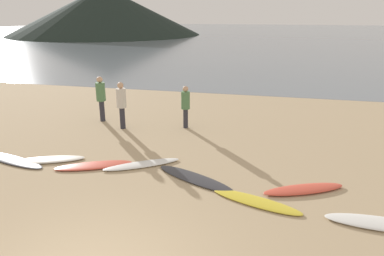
{
  "coord_description": "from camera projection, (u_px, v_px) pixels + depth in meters",
  "views": [
    {
      "loc": [
        2.78,
        -4.0,
        4.27
      ],
      "look_at": [
        0.28,
        6.69,
        0.6
      ],
      "focal_mm": 33.03,
      "sensor_mm": 36.0,
      "label": 1
    }
  ],
  "objects": [
    {
      "name": "ocean_water",
      "position": [
        262.0,
        35.0,
        65.18
      ],
      "size": [
        140.0,
        100.0,
        0.01
      ],
      "primitive_type": "cube",
      "color": "slate",
      "rests_on": "ground"
    },
    {
      "name": "surfboard_3",
      "position": [
        94.0,
        165.0,
        10.13
      ],
      "size": [
        2.2,
        1.45,
        0.07
      ],
      "primitive_type": "ellipsoid",
      "rotation": [
        0.0,
        0.0,
        0.45
      ],
      "color": "#D84C38",
      "rests_on": "ground"
    },
    {
      "name": "surfboard_7",
      "position": [
        304.0,
        189.0,
        8.77
      ],
      "size": [
        2.14,
        1.36,
        0.1
      ],
      "primitive_type": "ellipsoid",
      "rotation": [
        0.0,
        0.0,
        0.44
      ],
      "color": "#D84C38",
      "rests_on": "ground"
    },
    {
      "name": "surfboard_8",
      "position": [
        383.0,
        224.0,
        7.36
      ],
      "size": [
        2.32,
        0.64,
        0.08
      ],
      "primitive_type": "ellipsoid",
      "rotation": [
        0.0,
        0.0,
        -0.03
      ],
      "color": "white",
      "rests_on": "ground"
    },
    {
      "name": "surfboard_6",
      "position": [
        256.0,
        201.0,
        8.24
      ],
      "size": [
        2.25,
        1.17,
        0.06
      ],
      "primitive_type": "ellipsoid",
      "rotation": [
        0.0,
        0.0,
        -0.32
      ],
      "color": "yellow",
      "rests_on": "ground"
    },
    {
      "name": "person_2",
      "position": [
        121.0,
        102.0,
        13.11
      ],
      "size": [
        0.36,
        0.36,
        1.78
      ],
      "rotation": [
        0.0,
        0.0,
        5.4
      ],
      "color": "#2D2D38",
      "rests_on": "ground"
    },
    {
      "name": "surfboard_1",
      "position": [
        12.0,
        160.0,
        10.53
      ],
      "size": [
        2.63,
        1.16,
        0.06
      ],
      "primitive_type": "ellipsoid",
      "rotation": [
        0.0,
        0.0,
        -0.25
      ],
      "color": "#333338",
      "rests_on": "ground"
    },
    {
      "name": "surfboard_2",
      "position": [
        49.0,
        160.0,
        10.52
      ],
      "size": [
        2.14,
        1.29,
        0.08
      ],
      "primitive_type": "ellipsoid",
      "rotation": [
        0.0,
        0.0,
        0.39
      ],
      "color": "silver",
      "rests_on": "ground"
    },
    {
      "name": "surfboard_5",
      "position": [
        195.0,
        178.0,
        9.36
      ],
      "size": [
        2.46,
        1.58,
        0.07
      ],
      "primitive_type": "ellipsoid",
      "rotation": [
        0.0,
        0.0,
        -0.46
      ],
      "color": "#333338",
      "rests_on": "ground"
    },
    {
      "name": "headland_hill",
      "position": [
        105.0,
        11.0,
        64.06
      ],
      "size": [
        34.47,
        34.47,
        8.35
      ],
      "primitive_type": "cone",
      "color": "black",
      "rests_on": "ground"
    },
    {
      "name": "surfboard_4",
      "position": [
        142.0,
        164.0,
        10.2
      ],
      "size": [
        2.12,
        1.61,
        0.08
      ],
      "primitive_type": "ellipsoid",
      "rotation": [
        0.0,
        0.0,
        0.58
      ],
      "color": "white",
      "rests_on": "ground"
    },
    {
      "name": "person_0",
      "position": [
        186.0,
        103.0,
        13.22
      ],
      "size": [
        0.33,
        0.33,
        1.62
      ],
      "rotation": [
        0.0,
        0.0,
        4.46
      ],
      "color": "#2D2D38",
      "rests_on": "ground"
    },
    {
      "name": "ground_plane",
      "position": [
        203.0,
        119.0,
        14.92
      ],
      "size": [
        120.0,
        120.0,
        0.2
      ],
      "primitive_type": "cube",
      "color": "tan",
      "rests_on": "ground"
    },
    {
      "name": "person_3",
      "position": [
        101.0,
        95.0,
        14.0
      ],
      "size": [
        0.37,
        0.37,
        1.81
      ],
      "rotation": [
        0.0,
        0.0,
        1.25
      ],
      "color": "#2D2D38",
      "rests_on": "ground"
    }
  ]
}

